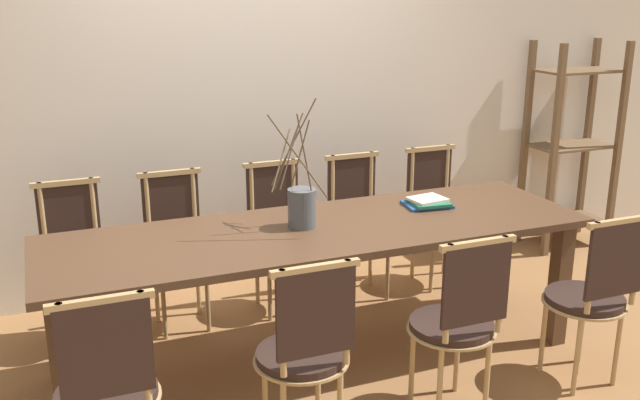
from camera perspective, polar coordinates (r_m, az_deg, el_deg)
ground_plane at (r=4.04m, az=-0.00°, el=-12.59°), size 16.00×16.00×0.00m
wall_rear at (r=4.73m, az=-5.86°, el=12.07°), size 12.00×0.06×3.20m
dining_table at (r=3.75m, az=-0.00°, el=-3.58°), size 2.87×0.86×0.77m
chair_near_leftend at (r=2.93m, az=-16.69°, el=-14.14°), size 0.42×0.42×0.93m
chair_near_left at (r=3.08m, az=-1.19°, el=-11.78°), size 0.42×0.42×0.93m
chair_near_center at (r=3.39m, az=10.97°, el=-9.29°), size 0.42×0.42×0.93m
chair_near_right at (r=3.85m, az=20.98°, el=-6.91°), size 0.42×0.42×0.93m
chair_far_leftend at (r=4.26m, az=-19.09°, el=-4.40°), size 0.42×0.42×0.93m
chair_far_left at (r=4.32m, az=-11.37°, el=-3.51°), size 0.42×0.42×0.93m
chair_far_center at (r=4.47m, az=-3.27°, el=-2.50°), size 0.42×0.42×0.93m
chair_far_right at (r=4.66m, az=3.13°, el=-1.67°), size 0.42×0.42×0.93m
chair_far_rightend at (r=4.93m, az=9.33°, el=-0.85°), size 0.42×0.42×0.93m
vase_centerpiece at (r=3.70m, az=-1.48°, el=-0.48°), size 0.33×0.37×0.65m
book_stack at (r=4.12m, az=8.61°, el=-0.19°), size 0.28×0.23×0.05m
shelving_rack at (r=5.84m, az=19.45°, el=4.07°), size 0.65×0.38×1.59m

